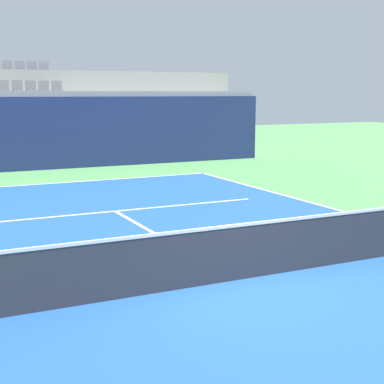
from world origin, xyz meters
name	(u,v)px	position (x,y,z in m)	size (l,w,h in m)	color
ground_plane	(236,281)	(0.00, 0.00, 0.00)	(80.00, 80.00, 0.00)	#4C8C4C
court_surface	(236,280)	(0.00, 0.00, 0.01)	(11.00, 24.00, 0.01)	#1E4C99
baseline_far	(65,183)	(0.00, 11.95, 0.01)	(11.00, 0.10, 0.00)	white
service_line_far	(115,211)	(0.00, 6.40, 0.01)	(8.26, 0.10, 0.00)	white
centre_service_line	(162,238)	(0.00, 3.20, 0.01)	(0.10, 6.40, 0.00)	white
back_wall	(40,134)	(0.00, 15.87, 1.48)	(20.38, 0.30, 2.96)	navy
stands_tier_lower	(33,129)	(0.00, 17.22, 1.60)	(20.38, 2.40, 3.19)	#9E9E99
stands_tier_upper	(23,116)	(0.00, 19.62, 2.06)	(20.38, 2.40, 4.12)	#9E9E99
seating_row_lower	(31,88)	(0.00, 17.31, 3.32)	(2.66, 0.44, 0.44)	slate
seating_row_upper	(20,68)	(0.00, 19.71, 4.25)	(2.66, 0.44, 0.44)	slate
tennis_net	(237,252)	(0.00, 0.00, 0.51)	(11.08, 0.08, 1.07)	black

